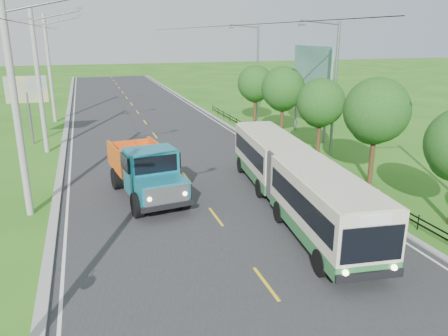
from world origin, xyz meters
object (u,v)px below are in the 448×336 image
pole_near (16,107)px  pole_far (50,68)px  pole_mid (39,81)px  streetlight_far (256,70)px  planter_far (259,130)px  tree_third (376,114)px  tree_fifth (283,91)px  planter_mid (302,154)px  billboard_right (312,71)px  billboard_left (27,94)px  tree_fourth (320,105)px  planter_near (373,192)px  streetlight_mid (333,85)px  bus (293,176)px  dump_truck (146,168)px  tree_back (255,85)px

pole_near → pole_far: size_ratio=1.00×
pole_mid → streetlight_far: bearing=20.3°
pole_near → planter_far: 21.83m
pole_near → tree_third: 18.17m
pole_near → tree_fifth: 21.31m
pole_far → planter_mid: pole_far is taller
planter_far → billboard_right: billboard_right is taller
planter_far → billboard_left: bearing=173.7°
tree_fourth → planter_far: (-1.26, 7.86, -3.30)m
planter_mid → streetlight_far: bearing=81.7°
pole_far → planter_mid: 25.85m
planter_near → billboard_left: 25.78m
pole_mid → planter_near: pole_mid is taller
pole_near → billboard_left: bearing=94.7°
streetlight_mid → bus: bearing=-129.8°
streetlight_far → bus: 23.44m
planter_far → streetlight_far: bearing=71.2°
billboard_left → planter_mid: bearing=-28.9°
planter_near → pole_mid: bearing=138.3°
streetlight_mid → dump_truck: (-13.32, -4.43, -3.30)m
billboard_right → tree_fourth: bearing=-112.6°
planter_mid → bus: size_ratio=0.04×
streetlight_mid → billboard_right: 6.24m
pole_far → dump_truck: pole_far is taller
billboard_right → planter_near: bearing=-104.8°
tree_third → bus: bearing=-158.8°
streetlight_far → streetlight_mid: bearing=-90.0°
pole_mid → tree_fourth: pole_mid is taller
tree_fifth → dump_truck: size_ratio=0.83×
pole_far → pole_near: bearing=-90.0°
pole_far → tree_third: 30.78m
pole_far → streetlight_far: bearing=-14.8°
bus → planter_far: bearing=80.1°
dump_truck → streetlight_mid: bearing=10.2°
streetlight_mid → streetlight_far: 14.00m
tree_fifth → streetlight_far: 7.97m
pole_near → billboard_right: pole_near is taller
streetlight_far → billboard_left: bearing=-168.8°
tree_fourth → billboard_left: tree_fourth is taller
pole_far → bus: 29.95m
bus → streetlight_mid: bearing=56.7°
pole_mid → pole_far: bearing=90.0°
bus → planter_mid: bearing=66.2°
tree_back → planter_near: size_ratio=8.21×
streetlight_far → billboard_left: streetlight_far is taller
streetlight_far → dump_truck: 22.98m
streetlight_mid → billboard_right: streetlight_mid is taller
tree_third → tree_fourth: (-0.00, 6.00, -0.40)m
pole_mid → tree_back: 18.89m
planter_mid → dump_truck: size_ratio=0.10×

